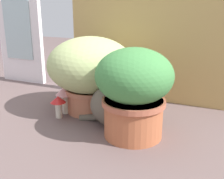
{
  "coord_description": "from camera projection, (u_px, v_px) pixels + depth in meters",
  "views": [
    {
      "loc": [
        0.59,
        -1.12,
        0.59
      ],
      "look_at": [
        0.07,
        0.05,
        0.18
      ],
      "focal_mm": 44.0,
      "sensor_mm": 36.0,
      "label": 1
    }
  ],
  "objects": [
    {
      "name": "mushroom_ornament_red",
      "position": [
        58.0,
        102.0,
        1.44
      ],
      "size": [
        0.08,
        0.08,
        0.12
      ],
      "color": "silver",
      "rests_on": "ground"
    },
    {
      "name": "leafy_planter",
      "position": [
        134.0,
        89.0,
        1.2
      ],
      "size": [
        0.34,
        0.34,
        0.41
      ],
      "color": "#B45F3B",
      "rests_on": "ground"
    },
    {
      "name": "cat",
      "position": [
        120.0,
        104.0,
        1.32
      ],
      "size": [
        0.39,
        0.21,
        0.32
      ],
      "color": "brown",
      "rests_on": "ground"
    },
    {
      "name": "ground_plane",
      "position": [
        96.0,
        125.0,
        1.38
      ],
      "size": [
        6.0,
        6.0,
        0.0
      ],
      "primitive_type": "plane",
      "color": "#655150"
    },
    {
      "name": "mushroom_ornament_pink",
      "position": [
        65.0,
        93.0,
        1.5
      ],
      "size": [
        0.1,
        0.1,
        0.16
      ],
      "color": "beige",
      "rests_on": "ground"
    },
    {
      "name": "grass_planter",
      "position": [
        90.0,
        70.0,
        1.5
      ],
      "size": [
        0.47,
        0.47,
        0.42
      ],
      "color": "#B86B4D",
      "rests_on": "ground"
    },
    {
      "name": "cardboard_backdrop",
      "position": [
        155.0,
        23.0,
        1.6
      ],
      "size": [
        1.09,
        0.03,
        0.94
      ],
      "primitive_type": "cube",
      "color": "tan",
      "rests_on": "ground"
    },
    {
      "name": "window_panel_white",
      "position": [
        20.0,
        29.0,
        2.04
      ],
      "size": [
        0.38,
        0.05,
        0.79
      ],
      "color": "white",
      "rests_on": "ground"
    }
  ]
}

